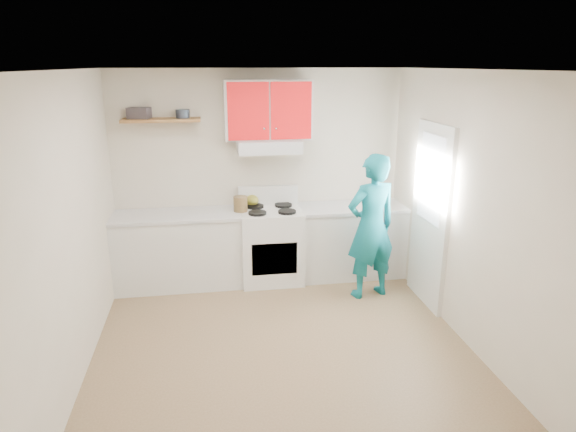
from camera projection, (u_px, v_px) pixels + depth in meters
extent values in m
plane|color=brown|center=(282.00, 344.00, 4.93)|extent=(3.80, 3.80, 0.00)
cube|color=white|center=(281.00, 70.00, 4.17)|extent=(3.60, 3.80, 0.04)
cube|color=beige|center=(259.00, 175.00, 6.34)|extent=(3.60, 0.04, 2.60)
cube|color=beige|center=(332.00, 319.00, 2.75)|extent=(3.60, 0.04, 2.60)
cube|color=beige|center=(73.00, 228.00, 4.27)|extent=(0.04, 3.80, 2.60)
cube|color=beige|center=(466.00, 210.00, 4.82)|extent=(0.04, 3.80, 2.60)
cube|color=white|center=(430.00, 216.00, 5.56)|extent=(0.05, 0.85, 2.05)
cube|color=white|center=(431.00, 179.00, 5.43)|extent=(0.01, 0.55, 0.95)
cube|color=silver|center=(179.00, 250.00, 6.15)|extent=(1.52, 0.60, 0.90)
cube|color=silver|center=(350.00, 241.00, 6.48)|extent=(1.32, 0.60, 0.90)
cube|color=white|center=(271.00, 245.00, 6.29)|extent=(0.76, 0.65, 0.92)
cube|color=silver|center=(269.00, 146.00, 6.03)|extent=(0.76, 0.44, 0.15)
cube|color=red|center=(268.00, 110.00, 5.96)|extent=(1.02, 0.33, 0.70)
cube|color=brown|center=(161.00, 120.00, 5.82)|extent=(0.90, 0.30, 0.04)
cube|color=#423A3F|center=(139.00, 113.00, 5.79)|extent=(0.28, 0.23, 0.13)
cylinder|color=#333D4C|center=(183.00, 114.00, 5.84)|extent=(0.17, 0.17, 0.10)
ellipsoid|color=olive|center=(252.00, 200.00, 6.32)|extent=(0.17, 0.17, 0.14)
cylinder|color=brown|center=(240.00, 205.00, 6.09)|extent=(0.20, 0.20, 0.20)
cube|color=olive|center=(336.00, 208.00, 6.28)|extent=(0.35, 0.28, 0.02)
cube|color=#B21912|center=(387.00, 208.00, 6.33)|extent=(0.38, 0.34, 0.01)
imported|color=#0E717F|center=(371.00, 227.00, 5.74)|extent=(0.70, 0.55, 1.70)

